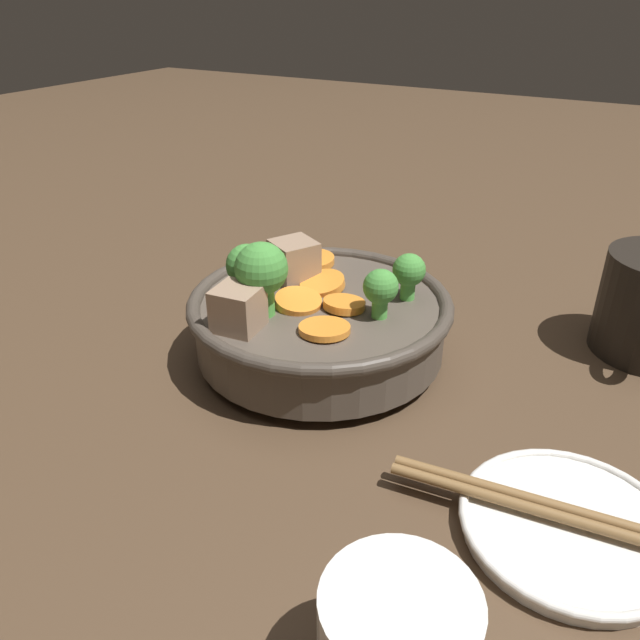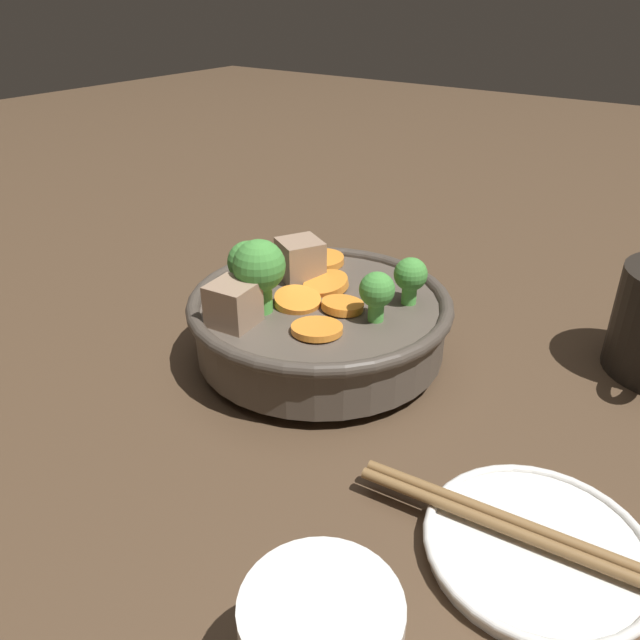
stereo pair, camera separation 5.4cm
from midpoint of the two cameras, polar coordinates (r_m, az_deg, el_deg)
name	(u,v)px [view 2 (the right image)]	position (r m, az deg, el deg)	size (l,w,h in m)	color
ground_plane	(320,356)	(0.55, 2.77, -3.40)	(3.00, 3.00, 0.00)	#4C3826
stirfry_bowl	(318,316)	(0.53, 2.67, 0.29)	(0.23, 0.23, 0.12)	#51473D
side_saucer	(537,548)	(0.41, 23.03, -18.80)	(0.13, 0.13, 0.01)	white
chopsticks_pair	(540,536)	(0.40, 23.30, -17.87)	(0.04, 0.22, 0.01)	olive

